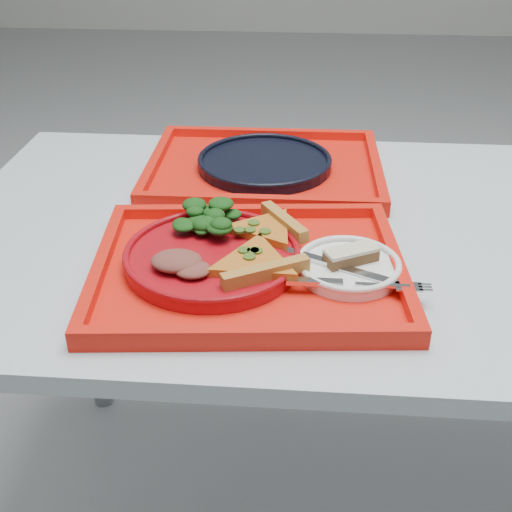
{
  "coord_description": "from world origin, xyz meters",
  "views": [
    {
      "loc": [
        -0.2,
        -0.95,
        1.27
      ],
      "look_at": [
        -0.26,
        -0.15,
        0.78
      ],
      "focal_mm": 45.0,
      "sensor_mm": 36.0,
      "label": 1
    }
  ],
  "objects_px": {
    "tray_main": "(249,272)",
    "dessert_bar": "(351,255)",
    "navy_plate": "(265,164)",
    "dinner_plate": "(212,258)",
    "tray_far": "(265,170)"
  },
  "relations": [
    {
      "from": "dinner_plate",
      "to": "dessert_bar",
      "type": "distance_m",
      "value": 0.2
    },
    {
      "from": "tray_far",
      "to": "dessert_bar",
      "type": "distance_m",
      "value": 0.39
    },
    {
      "from": "navy_plate",
      "to": "tray_main",
      "type": "bearing_deg",
      "value": -89.81
    },
    {
      "from": "tray_main",
      "to": "dessert_bar",
      "type": "distance_m",
      "value": 0.15
    },
    {
      "from": "tray_far",
      "to": "dessert_bar",
      "type": "xyz_separation_m",
      "value": [
        0.15,
        -0.36,
        0.03
      ]
    },
    {
      "from": "dinner_plate",
      "to": "dessert_bar",
      "type": "relative_size",
      "value": 3.12
    },
    {
      "from": "dessert_bar",
      "to": "tray_far",
      "type": "bearing_deg",
      "value": 84.6
    },
    {
      "from": "tray_main",
      "to": "tray_far",
      "type": "relative_size",
      "value": 1.0
    },
    {
      "from": "tray_far",
      "to": "tray_main",
      "type": "bearing_deg",
      "value": -90.5
    },
    {
      "from": "tray_main",
      "to": "navy_plate",
      "type": "xyz_separation_m",
      "value": [
        -0.0,
        0.37,
        0.01
      ]
    },
    {
      "from": "tray_far",
      "to": "dessert_bar",
      "type": "height_order",
      "value": "dessert_bar"
    },
    {
      "from": "tray_main",
      "to": "navy_plate",
      "type": "height_order",
      "value": "navy_plate"
    },
    {
      "from": "dinner_plate",
      "to": "navy_plate",
      "type": "bearing_deg",
      "value": 81.53
    },
    {
      "from": "tray_main",
      "to": "dessert_bar",
      "type": "xyz_separation_m",
      "value": [
        0.15,
        0.01,
        0.03
      ]
    },
    {
      "from": "navy_plate",
      "to": "dessert_bar",
      "type": "xyz_separation_m",
      "value": [
        0.15,
        -0.36,
        0.02
      ]
    }
  ]
}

